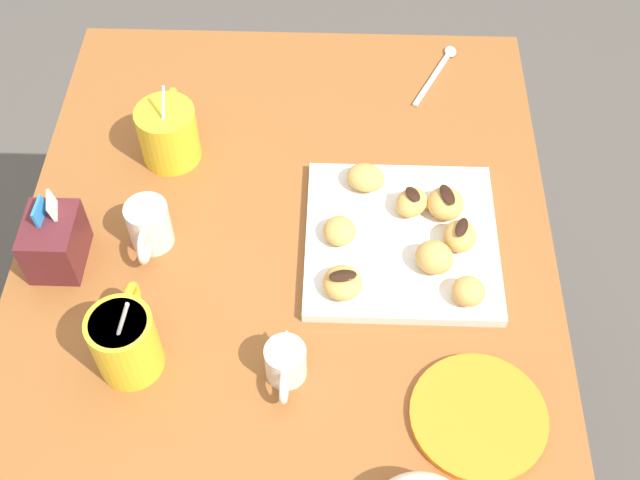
{
  "coord_description": "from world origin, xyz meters",
  "views": [
    {
      "loc": [
        -0.66,
        -0.07,
        1.65
      ],
      "look_at": [
        0.01,
        -0.05,
        0.76
      ],
      "focal_mm": 45.3,
      "sensor_mm": 36.0,
      "label": 1
    }
  ],
  "objects_px": {
    "coffee_mug_yellow_right": "(168,131)",
    "beignet_5": "(412,203)",
    "coffee_mug_yellow_left": "(125,340)",
    "chocolate_sauce_pitcher": "(286,362)",
    "beignet_1": "(446,204)",
    "saucer_orange_left": "(478,416)",
    "beignet_4": "(460,236)",
    "dining_table": "(288,308)",
    "sugar_caddy": "(55,242)",
    "cream_pitcher_white": "(149,224)",
    "beignet_2": "(434,257)",
    "beignet_0": "(468,291)",
    "beignet_3": "(340,231)",
    "beignet_7": "(343,283)",
    "pastry_plate_square": "(401,240)",
    "beignet_6": "(366,177)"
  },
  "relations": [
    {
      "from": "beignet_1",
      "to": "beignet_5",
      "type": "bearing_deg",
      "value": 88.47
    },
    {
      "from": "beignet_0",
      "to": "beignet_4",
      "type": "relative_size",
      "value": 0.89
    },
    {
      "from": "saucer_orange_left",
      "to": "beignet_3",
      "type": "bearing_deg",
      "value": 33.8
    },
    {
      "from": "cream_pitcher_white",
      "to": "coffee_mug_yellow_left",
      "type": "bearing_deg",
      "value": -178.78
    },
    {
      "from": "beignet_0",
      "to": "beignet_3",
      "type": "relative_size",
      "value": 0.89
    },
    {
      "from": "beignet_6",
      "to": "cream_pitcher_white",
      "type": "bearing_deg",
      "value": 108.78
    },
    {
      "from": "pastry_plate_square",
      "to": "beignet_5",
      "type": "xyz_separation_m",
      "value": [
        0.05,
        -0.01,
        0.03
      ]
    },
    {
      "from": "beignet_6",
      "to": "coffee_mug_yellow_right",
      "type": "bearing_deg",
      "value": 77.27
    },
    {
      "from": "beignet_3",
      "to": "beignet_4",
      "type": "relative_size",
      "value": 1.0
    },
    {
      "from": "coffee_mug_yellow_right",
      "to": "beignet_3",
      "type": "xyz_separation_m",
      "value": [
        -0.17,
        -0.26,
        -0.02
      ]
    },
    {
      "from": "beignet_7",
      "to": "beignet_1",
      "type": "bearing_deg",
      "value": -46.31
    },
    {
      "from": "dining_table",
      "to": "cream_pitcher_white",
      "type": "xyz_separation_m",
      "value": [
        0.01,
        0.19,
        0.18
      ]
    },
    {
      "from": "pastry_plate_square",
      "to": "cream_pitcher_white",
      "type": "distance_m",
      "value": 0.35
    },
    {
      "from": "pastry_plate_square",
      "to": "beignet_1",
      "type": "distance_m",
      "value": 0.08
    },
    {
      "from": "beignet_4",
      "to": "beignet_2",
      "type": "bearing_deg",
      "value": 135.22
    },
    {
      "from": "saucer_orange_left",
      "to": "beignet_1",
      "type": "height_order",
      "value": "beignet_1"
    },
    {
      "from": "cream_pitcher_white",
      "to": "beignet_0",
      "type": "xyz_separation_m",
      "value": [
        -0.09,
        -0.43,
        -0.01
      ]
    },
    {
      "from": "sugar_caddy",
      "to": "beignet_3",
      "type": "distance_m",
      "value": 0.39
    },
    {
      "from": "beignet_3",
      "to": "coffee_mug_yellow_left",
      "type": "bearing_deg",
      "value": 126.86
    },
    {
      "from": "coffee_mug_yellow_left",
      "to": "coffee_mug_yellow_right",
      "type": "distance_m",
      "value": 0.36
    },
    {
      "from": "sugar_caddy",
      "to": "dining_table",
      "type": "bearing_deg",
      "value": -86.09
    },
    {
      "from": "coffee_mug_yellow_right",
      "to": "beignet_7",
      "type": "distance_m",
      "value": 0.37
    },
    {
      "from": "beignet_1",
      "to": "beignet_7",
      "type": "height_order",
      "value": "beignet_1"
    },
    {
      "from": "beignet_3",
      "to": "beignet_7",
      "type": "xyz_separation_m",
      "value": [
        -0.09,
        -0.01,
        0.0
      ]
    },
    {
      "from": "sugar_caddy",
      "to": "pastry_plate_square",
      "type": "bearing_deg",
      "value": -84.84
    },
    {
      "from": "beignet_7",
      "to": "beignet_4",
      "type": "bearing_deg",
      "value": -63.53
    },
    {
      "from": "dining_table",
      "to": "beignet_7",
      "type": "distance_m",
      "value": 0.21
    },
    {
      "from": "sugar_caddy",
      "to": "beignet_1",
      "type": "distance_m",
      "value": 0.54
    },
    {
      "from": "beignet_0",
      "to": "beignet_4",
      "type": "distance_m",
      "value": 0.09
    },
    {
      "from": "sugar_caddy",
      "to": "beignet_6",
      "type": "distance_m",
      "value": 0.44
    },
    {
      "from": "beignet_7",
      "to": "chocolate_sauce_pitcher",
      "type": "bearing_deg",
      "value": 150.09
    },
    {
      "from": "chocolate_sauce_pitcher",
      "to": "beignet_2",
      "type": "height_order",
      "value": "chocolate_sauce_pitcher"
    },
    {
      "from": "sugar_caddy",
      "to": "beignet_6",
      "type": "bearing_deg",
      "value": -72.05
    },
    {
      "from": "coffee_mug_yellow_left",
      "to": "coffee_mug_yellow_right",
      "type": "bearing_deg",
      "value": 0.0
    },
    {
      "from": "saucer_orange_left",
      "to": "beignet_4",
      "type": "xyz_separation_m",
      "value": [
        0.25,
        0.01,
        0.03
      ]
    },
    {
      "from": "coffee_mug_yellow_right",
      "to": "beignet_5",
      "type": "bearing_deg",
      "value": -107.39
    },
    {
      "from": "beignet_3",
      "to": "beignet_1",
      "type": "bearing_deg",
      "value": -71.25
    },
    {
      "from": "beignet_2",
      "to": "beignet_4",
      "type": "distance_m",
      "value": 0.05
    },
    {
      "from": "coffee_mug_yellow_right",
      "to": "sugar_caddy",
      "type": "xyz_separation_m",
      "value": [
        -0.2,
        0.13,
        -0.01
      ]
    },
    {
      "from": "beignet_1",
      "to": "beignet_6",
      "type": "distance_m",
      "value": 0.12
    },
    {
      "from": "pastry_plate_square",
      "to": "beignet_1",
      "type": "xyz_separation_m",
      "value": [
        0.05,
        -0.06,
        0.03
      ]
    },
    {
      "from": "saucer_orange_left",
      "to": "beignet_3",
      "type": "xyz_separation_m",
      "value": [
        0.26,
        0.17,
        0.03
      ]
    },
    {
      "from": "beignet_1",
      "to": "beignet_3",
      "type": "height_order",
      "value": "beignet_1"
    },
    {
      "from": "cream_pitcher_white",
      "to": "beignet_1",
      "type": "distance_m",
      "value": 0.42
    },
    {
      "from": "chocolate_sauce_pitcher",
      "to": "saucer_orange_left",
      "type": "bearing_deg",
      "value": -102.66
    },
    {
      "from": "pastry_plate_square",
      "to": "beignet_5",
      "type": "distance_m",
      "value": 0.06
    },
    {
      "from": "coffee_mug_yellow_right",
      "to": "pastry_plate_square",
      "type": "bearing_deg",
      "value": -114.88
    },
    {
      "from": "chocolate_sauce_pitcher",
      "to": "beignet_1",
      "type": "height_order",
      "value": "chocolate_sauce_pitcher"
    },
    {
      "from": "cream_pitcher_white",
      "to": "beignet_4",
      "type": "distance_m",
      "value": 0.43
    },
    {
      "from": "dining_table",
      "to": "saucer_orange_left",
      "type": "distance_m",
      "value": 0.38
    }
  ]
}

